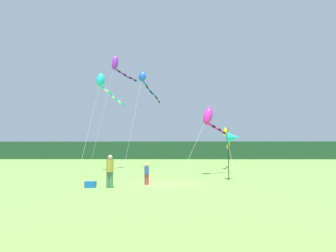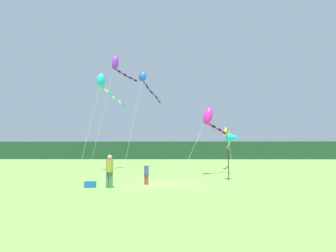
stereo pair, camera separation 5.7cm
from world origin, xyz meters
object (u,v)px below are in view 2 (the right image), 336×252
object	(u,v)px
kite_blue	(145,81)
person_adult	(110,169)
kite_magenta	(210,118)
kite_cyan	(103,83)
person_child	(146,173)
kite_purple	(117,65)
kite_yellow	(226,133)
banner_flag_pole	(233,138)
cooler_box	(90,184)

from	to	relation	value
kite_blue	person_adult	bearing A→B (deg)	-90.46
person_adult	kite_blue	size ratio (longest dim) A/B	0.16
kite_magenta	kite_cyan	world-z (taller)	kite_cyan
person_child	kite_magenta	world-z (taller)	kite_magenta
kite_purple	person_adult	bearing A→B (deg)	-79.14
person_child	kite_yellow	distance (m)	15.30
kite_cyan	kite_yellow	distance (m)	13.87
person_adult	banner_flag_pole	bearing A→B (deg)	27.03
person_adult	kite_blue	bearing A→B (deg)	89.54
kite_magenta	kite_purple	size ratio (longest dim) A/B	0.46
cooler_box	kite_cyan	xyz separation A→B (m)	(-2.39, 11.29, 8.43)
cooler_box	kite_yellow	distance (m)	17.99
banner_flag_pole	kite_cyan	size ratio (longest dim) A/B	0.37
person_adult	kite_yellow	distance (m)	17.36
person_adult	person_child	xyz separation A→B (m)	(1.85, 1.40, -0.29)
person_child	kite_magenta	size ratio (longest dim) A/B	0.22
person_child	kite_purple	bearing A→B (deg)	109.80
kite_blue	kite_magenta	bearing A→B (deg)	-55.69
person_child	banner_flag_pole	xyz separation A→B (m)	(5.66, 2.44, 2.16)
kite_yellow	kite_purple	xyz separation A→B (m)	(-11.89, -0.42, 7.48)
kite_blue	kite_purple	xyz separation A→B (m)	(-2.82, -2.75, 1.06)
person_adult	kite_blue	xyz separation A→B (m)	(0.13, 16.77, 9.26)
kite_magenta	kite_yellow	size ratio (longest dim) A/B	0.56
banner_flag_pole	kite_purple	world-z (taller)	kite_purple
cooler_box	banner_flag_pole	distance (m)	9.73
cooler_box	banner_flag_pole	size ratio (longest dim) A/B	0.16
cooler_box	kite_purple	xyz separation A→B (m)	(-1.62, 13.89, 11.13)
cooler_box	kite_magenta	size ratio (longest dim) A/B	0.10
cooler_box	kite_blue	size ratio (longest dim) A/B	0.05
kite_yellow	cooler_box	bearing A→B (deg)	-125.65
banner_flag_pole	kite_magenta	size ratio (longest dim) A/B	0.62
person_child	kite_magenta	xyz separation A→B (m)	(4.63, 6.07, 3.93)
kite_cyan	kite_purple	bearing A→B (deg)	73.48
person_adult	kite_yellow	bearing A→B (deg)	57.48
cooler_box	banner_flag_pole	xyz separation A→B (m)	(8.58, 3.71, 2.69)
kite_magenta	kite_yellow	world-z (taller)	kite_magenta
kite_magenta	kite_blue	bearing A→B (deg)	124.31
banner_flag_pole	kite_purple	xyz separation A→B (m)	(-10.20, 10.18, 8.45)
banner_flag_pole	kite_cyan	distance (m)	14.52
kite_magenta	kite_cyan	bearing A→B (deg)	158.35
kite_magenta	kite_purple	xyz separation A→B (m)	(-9.17, 6.55, 6.68)
banner_flag_pole	kite_purple	bearing A→B (deg)	135.07
kite_cyan	kite_magenta	bearing A→B (deg)	-21.65
cooler_box	kite_cyan	bearing A→B (deg)	101.97
person_adult	kite_purple	xyz separation A→B (m)	(-2.69, 14.01, 10.32)
kite_purple	cooler_box	bearing A→B (deg)	-83.34
person_adult	kite_magenta	size ratio (longest dim) A/B	0.31
person_child	kite_cyan	bearing A→B (deg)	117.95
cooler_box	kite_yellow	size ratio (longest dim) A/B	0.06
person_child	cooler_box	bearing A→B (deg)	-156.41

